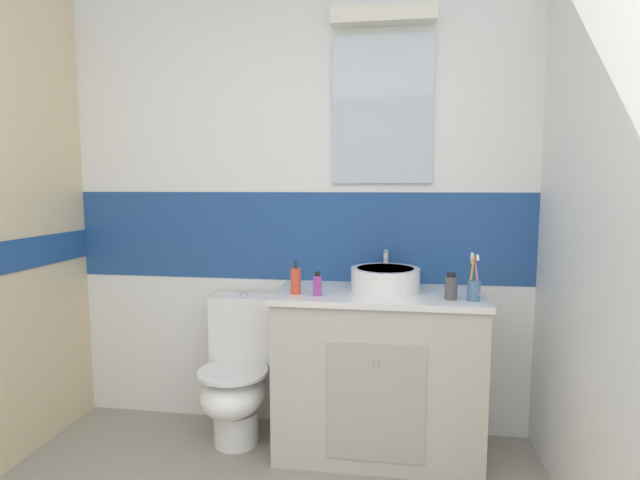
{
  "coord_description": "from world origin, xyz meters",
  "views": [
    {
      "loc": [
        0.54,
        -0.3,
        1.39
      ],
      "look_at": [
        0.23,
        1.75,
        1.16
      ],
      "focal_mm": 27.44,
      "sensor_mm": 36.0,
      "label": 1
    }
  ],
  "objects_px": {
    "toilet": "(238,375)",
    "toothbrush_cup": "(474,287)",
    "sink_basin": "(385,278)",
    "soap_dispenser": "(296,281)",
    "lotion_bottle_short": "(451,287)",
    "perfume_flask_small": "(317,284)"
  },
  "relations": [
    {
      "from": "toilet",
      "to": "toothbrush_cup",
      "type": "bearing_deg",
      "value": -6.17
    },
    {
      "from": "sink_basin",
      "to": "soap_dispenser",
      "type": "distance_m",
      "value": 0.46
    },
    {
      "from": "toothbrush_cup",
      "to": "lotion_bottle_short",
      "type": "height_order",
      "value": "toothbrush_cup"
    },
    {
      "from": "toilet",
      "to": "toothbrush_cup",
      "type": "relative_size",
      "value": 3.49
    },
    {
      "from": "sink_basin",
      "to": "toilet",
      "type": "bearing_deg",
      "value": -178.04
    },
    {
      "from": "soap_dispenser",
      "to": "perfume_flask_small",
      "type": "relative_size",
      "value": 1.45
    },
    {
      "from": "toilet",
      "to": "soap_dispenser",
      "type": "height_order",
      "value": "soap_dispenser"
    },
    {
      "from": "sink_basin",
      "to": "lotion_bottle_short",
      "type": "xyz_separation_m",
      "value": [
        0.31,
        -0.15,
        -0.0
      ]
    },
    {
      "from": "soap_dispenser",
      "to": "toothbrush_cup",
      "type": "bearing_deg",
      "value": -1.11
    },
    {
      "from": "toothbrush_cup",
      "to": "perfume_flask_small",
      "type": "distance_m",
      "value": 0.74
    },
    {
      "from": "toilet",
      "to": "sink_basin",
      "type": "bearing_deg",
      "value": 1.96
    },
    {
      "from": "soap_dispenser",
      "to": "lotion_bottle_short",
      "type": "relative_size",
      "value": 1.32
    },
    {
      "from": "soap_dispenser",
      "to": "lotion_bottle_short",
      "type": "distance_m",
      "value": 0.75
    },
    {
      "from": "lotion_bottle_short",
      "to": "perfume_flask_small",
      "type": "distance_m",
      "value": 0.64
    },
    {
      "from": "sink_basin",
      "to": "toilet",
      "type": "height_order",
      "value": "sink_basin"
    },
    {
      "from": "toothbrush_cup",
      "to": "soap_dispenser",
      "type": "relative_size",
      "value": 1.34
    },
    {
      "from": "perfume_flask_small",
      "to": "lotion_bottle_short",
      "type": "bearing_deg",
      "value": 1.02
    },
    {
      "from": "soap_dispenser",
      "to": "perfume_flask_small",
      "type": "distance_m",
      "value": 0.11
    },
    {
      "from": "perfume_flask_small",
      "to": "soap_dispenser",
      "type": "bearing_deg",
      "value": 170.76
    },
    {
      "from": "toilet",
      "to": "toothbrush_cup",
      "type": "distance_m",
      "value": 1.33
    },
    {
      "from": "toothbrush_cup",
      "to": "perfume_flask_small",
      "type": "height_order",
      "value": "toothbrush_cup"
    },
    {
      "from": "sink_basin",
      "to": "lotion_bottle_short",
      "type": "bearing_deg",
      "value": -25.27
    }
  ]
}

